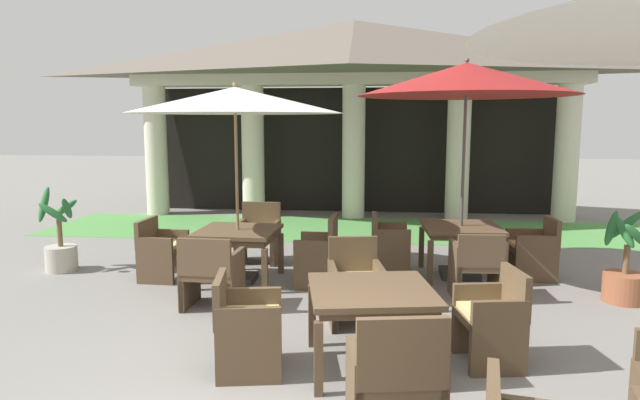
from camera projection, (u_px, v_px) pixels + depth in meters
The scene contains 20 objects.
background_pavilion at pixel (354, 68), 12.09m from camera, with size 10.20×3.14×4.25m.
lawn_strip at pixel (350, 229), 11.06m from camera, with size 12.00×2.58×0.01m, color #519347.
patio_table_near_foreground at pixel (371, 298), 4.77m from camera, with size 1.20×1.20×0.71m.
patio_chair_near_foreground_west at pixel (246, 325), 4.73m from camera, with size 0.63×0.67×0.84m.
patio_chair_near_foreground_south at pixel (396, 379), 3.74m from camera, with size 0.69×0.61×0.90m.
patio_chair_near_foreground_north at pixel (355, 285), 5.86m from camera, with size 0.63×0.65×0.89m.
patio_chair_near_foreground_east at pixel (492, 319), 4.87m from camera, with size 0.58×0.64×0.85m.
patio_table_mid_left at pixel (238, 236), 7.37m from camera, with size 1.05×1.05×0.71m.
patio_umbrella_mid_left at pixel (235, 102), 7.13m from camera, with size 2.78×2.78×2.61m.
patio_chair_mid_left_north at pixel (258, 235), 8.46m from camera, with size 0.63×0.55×0.89m.
patio_chair_mid_left_south at pixel (211, 273), 6.34m from camera, with size 0.64×0.58×0.85m.
patio_chair_mid_left_east at pixel (319, 253), 7.25m from camera, with size 0.51×0.63×0.91m.
patio_chair_mid_left_west at pixel (161, 249), 7.55m from camera, with size 0.53×0.65×0.81m.
patio_table_mid_right at pixel (461, 232), 7.61m from camera, with size 1.06×1.06×0.71m.
patio_umbrella_mid_right at pixel (466, 81), 7.32m from camera, with size 2.87×2.87×2.94m.
patio_chair_mid_right_west at pixel (388, 245), 7.69m from camera, with size 0.53×0.64×0.85m.
patio_chair_mid_right_east at pixel (534, 250), 7.58m from camera, with size 0.60×0.58×0.83m.
patio_chair_mid_right_south at pixel (476, 266), 6.66m from camera, with size 0.58×0.60×0.83m.
potted_palm_left_edge at pixel (60, 247), 7.95m from camera, with size 0.52×0.51×1.22m.
potted_palm_right_edge at pixel (625, 274), 6.57m from camera, with size 0.59×0.56×1.10m.
Camera 1 is at (0.57, -3.36, 2.11)m, focal length 31.39 mm.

